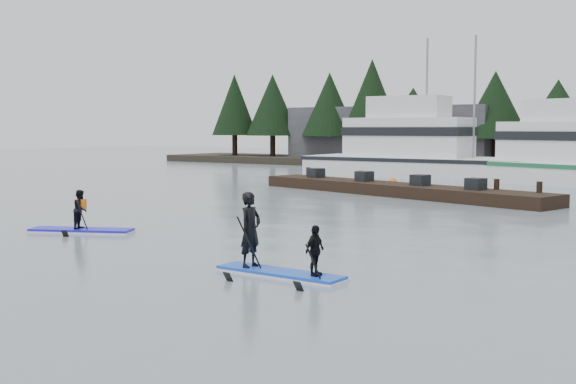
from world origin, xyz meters
The scene contains 10 objects.
ground centered at (0.00, 0.00, 0.00)m, with size 160.00×160.00×0.00m, color slate.
far_shore centered at (0.00, 42.00, 0.30)m, with size 70.00×8.00×0.60m, color #2D281E.
treeline centered at (0.00, 42.00, 0.00)m, with size 60.00×4.00×8.00m, color black, non-canonical shape.
waterfront_building centered at (-14.00, 44.00, 2.50)m, with size 18.00×6.00×5.00m, color #4C4C51.
fishing_boat_large centered at (-5.11, 30.55, 0.76)m, with size 17.66×5.00×9.95m.
floating_dock centered at (-1.66, 17.76, 0.27)m, with size 16.34×2.18×0.54m, color black.
buoy_a centered at (-10.65, 26.16, 0.00)m, with size 0.48×0.48×0.48m, color #FF610C.
buoy_b centered at (-4.34, 23.21, 0.00)m, with size 0.52×0.52×0.52m, color #FF610C.
paddleboard_solo centered at (-4.44, 1.28, 0.41)m, with size 3.17×1.99×1.79m.
paddleboard_duo centered at (4.02, -0.75, 0.62)m, with size 3.02×1.08×2.31m.
Camera 1 is at (12.79, -13.45, 3.17)m, focal length 45.00 mm.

